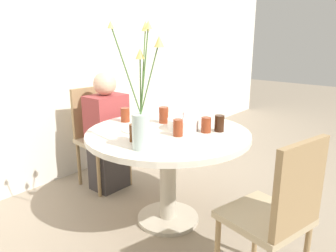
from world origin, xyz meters
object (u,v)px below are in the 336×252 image
Objects in this scene: drink_glass_5 at (134,133)px; person_woman at (108,136)px; drink_glass_0 at (219,123)px; drink_glass_3 at (125,115)px; chair_near_front at (98,131)px; flower_vase at (142,112)px; chair_far_back at (278,210)px; drink_glass_1 at (178,128)px; birthday_cake at (183,124)px; drink_glass_2 at (206,125)px; drink_glass_4 at (164,115)px; side_plate at (135,130)px.

drink_glass_5 is 0.89m from person_woman.
drink_glass_0 is at bearing -81.47° from person_woman.
chair_near_front is at bearing 77.90° from drink_glass_3.
chair_near_front is 7.84× the size of drink_glass_0.
drink_glass_5 is at bearing 64.40° from flower_vase.
drink_glass_1 is at bearing -89.28° from chair_far_back.
birthday_cake is at bearing -88.09° from person_woman.
drink_glass_3 is at bearing 104.47° from drink_glass_2.
drink_glass_4 is at bearing 56.54° from drink_glass_1.
chair_far_back reaches higher than drink_glass_5.
chair_far_back is 1.39m from drink_glass_3.
drink_glass_3 is (0.20, 1.35, 0.25)m from chair_far_back.
person_woman reaches higher than drink_glass_4.
birthday_cake is 1.13× the size of side_plate.
drink_glass_4 is at bearing -56.97° from drink_glass_3.
drink_glass_0 is 0.63m from drink_glass_5.
chair_far_back is 0.93m from flower_vase.
chair_far_back is 0.83m from drink_glass_2.
chair_far_back is 1.22× the size of flower_vase.
drink_glass_1 is (0.34, -0.01, -0.17)m from flower_vase.
drink_glass_3 is at bearing 56.33° from flower_vase.
person_woman is (0.09, 0.35, -0.27)m from drink_glass_3.
chair_near_front is 1.88m from chair_far_back.
drink_glass_5 is (-0.30, -0.41, 0.00)m from drink_glass_3.
drink_glass_1 is 0.92× the size of drink_glass_4.
drink_glass_4 is 0.12× the size of person_woman.
chair_near_front is at bearing 93.02° from drink_glass_2.
drink_glass_1 is 1.04× the size of drink_glass_3.
drink_glass_4 reaches higher than drink_glass_1.
drink_glass_3 is at bearing 53.89° from drink_glass_5.
drink_glass_0 is (0.14, -1.22, 0.26)m from chair_near_front.
person_woman is (0.39, 0.76, -0.27)m from drink_glass_5.
birthday_cake is 1.78× the size of drink_glass_4.
chair_near_front and chair_far_back have the same top height.
drink_glass_4 reaches higher than side_plate.
chair_near_front is 4.07× the size of birthday_cake.
birthday_cake is at bearing -102.17° from drink_glass_4.
chair_near_front is at bearing 90.66° from birthday_cake.
chair_far_back is at bearing -125.44° from drink_glass_0.
chair_far_back is 4.07× the size of birthday_cake.
flower_vase reaches higher than drink_glass_1.
drink_glass_0 is (0.13, -0.23, 0.02)m from birthday_cake.
flower_vase reaches higher than side_plate.
birthday_cake is at bearing 106.47° from drink_glass_2.
chair_near_front is 4.58× the size of side_plate.
flower_vase reaches higher than drink_glass_3.
chair_far_back is at bearing -98.57° from drink_glass_3.
birthday_cake reaches higher than side_plate.
side_plate is at bearing 176.07° from drink_glass_4.
chair_far_back is 4.58× the size of side_plate.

